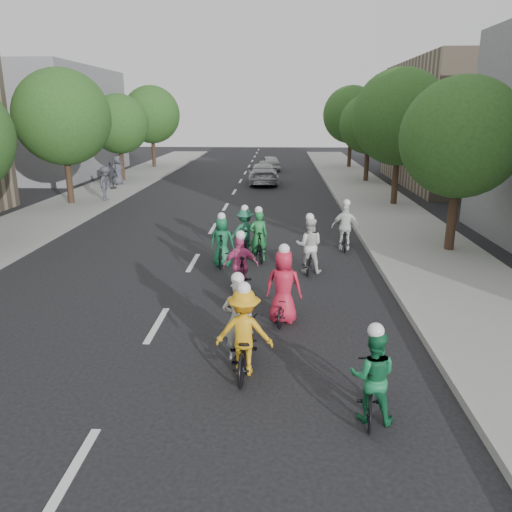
# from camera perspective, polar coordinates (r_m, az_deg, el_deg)

# --- Properties ---
(ground) EXTENTS (120.00, 120.00, 0.00)m
(ground) POSITION_cam_1_polar(r_m,az_deg,el_deg) (12.01, -11.24, -7.74)
(ground) COLOR black
(ground) RESTS_ON ground
(sidewalk_left) EXTENTS (4.00, 80.00, 0.15)m
(sidewalk_left) POSITION_cam_1_polar(r_m,az_deg,el_deg) (23.78, -24.45, 3.27)
(sidewalk_left) COLOR gray
(sidewalk_left) RESTS_ON ground
(curb_left) EXTENTS (0.18, 80.00, 0.18)m
(curb_left) POSITION_cam_1_polar(r_m,az_deg,el_deg) (22.96, -20.11, 3.36)
(curb_left) COLOR #999993
(curb_left) RESTS_ON ground
(sidewalk_right) EXTENTS (4.00, 80.00, 0.15)m
(sidewalk_right) POSITION_cam_1_polar(r_m,az_deg,el_deg) (21.79, 16.43, 3.00)
(sidewalk_right) COLOR gray
(sidewalk_right) RESTS_ON ground
(curb_right) EXTENTS (0.18, 80.00, 0.18)m
(curb_right) POSITION_cam_1_polar(r_m,az_deg,el_deg) (21.41, 11.35, 3.16)
(curb_right) COLOR #999993
(curb_right) RESTS_ON ground
(bldg_sw) EXTENTS (10.00, 14.00, 8.00)m
(bldg_sw) POSITION_cam_1_polar(r_m,az_deg,el_deg) (42.99, -23.95, 13.81)
(bldg_sw) COLOR slate
(bldg_sw) RESTS_ON ground
(bldg_se) EXTENTS (10.00, 14.00, 8.00)m
(bldg_se) POSITION_cam_1_polar(r_m,az_deg,el_deg) (37.06, 24.30, 13.59)
(bldg_se) COLOR gray
(bldg_se) RESTS_ON ground
(tree_l_3) EXTENTS (4.80, 4.80, 6.93)m
(tree_l_3) POSITION_cam_1_polar(r_m,az_deg,el_deg) (27.91, -21.24, 14.57)
(tree_l_3) COLOR black
(tree_l_3) RESTS_ON ground
(tree_l_4) EXTENTS (4.00, 4.00, 5.97)m
(tree_l_4) POSITION_cam_1_polar(r_m,az_deg,el_deg) (36.36, -15.39, 14.34)
(tree_l_4) COLOR black
(tree_l_4) RESTS_ON ground
(tree_l_5) EXTENTS (4.80, 4.80, 6.93)m
(tree_l_5) POSITION_cam_1_polar(r_m,az_deg,el_deg) (45.01, -11.86, 15.53)
(tree_l_5) COLOR black
(tree_l_5) RESTS_ON ground
(tree_r_0) EXTENTS (4.00, 4.00, 5.97)m
(tree_r_0) POSITION_cam_1_polar(r_m,az_deg,el_deg) (18.25, 22.38, 12.38)
(tree_r_0) COLOR black
(tree_r_0) RESTS_ON ground
(tree_r_1) EXTENTS (4.80, 4.80, 6.93)m
(tree_r_1) POSITION_cam_1_polar(r_m,az_deg,el_deg) (26.90, 16.14, 14.99)
(tree_r_1) COLOR black
(tree_r_1) RESTS_ON ground
(tree_r_2) EXTENTS (4.00, 4.00, 5.97)m
(tree_r_2) POSITION_cam_1_polar(r_m,az_deg,el_deg) (35.74, 12.79, 14.49)
(tree_r_2) COLOR black
(tree_r_2) RESTS_ON ground
(tree_r_3) EXTENTS (4.80, 4.80, 6.93)m
(tree_r_3) POSITION_cam_1_polar(r_m,az_deg,el_deg) (44.63, 10.86, 15.58)
(tree_r_3) COLOR black
(tree_r_3) RESTS_ON ground
(cyclist_0) EXTENTS (0.88, 1.85, 1.84)m
(cyclist_0) POSITION_cam_1_polar(r_m,az_deg,el_deg) (10.12, -2.01, -8.48)
(cyclist_0) COLOR black
(cyclist_0) RESTS_ON ground
(cyclist_1) EXTENTS (0.83, 1.59, 1.69)m
(cyclist_1) POSITION_cam_1_polar(r_m,az_deg,el_deg) (8.45, 13.06, -13.90)
(cyclist_1) COLOR black
(cyclist_1) RESTS_ON ground
(cyclist_2) EXTENTS (1.12, 1.90, 1.84)m
(cyclist_2) POSITION_cam_1_polar(r_m,az_deg,el_deg) (9.56, -1.34, -9.48)
(cyclist_2) COLOR black
(cyclist_2) RESTS_ON ground
(cyclist_3) EXTENTS (1.01, 1.94, 1.79)m
(cyclist_3) POSITION_cam_1_polar(r_m,az_deg,el_deg) (13.53, -1.73, -1.64)
(cyclist_3) COLOR black
(cyclist_3) RESTS_ON ground
(cyclist_4) EXTENTS (0.94, 1.61, 1.91)m
(cyclist_4) POSITION_cam_1_polar(r_m,az_deg,el_deg) (11.79, 3.15, -4.31)
(cyclist_4) COLOR black
(cyclist_4) RESTS_ON ground
(cyclist_5) EXTENTS (0.79, 1.75, 1.84)m
(cyclist_5) POSITION_cam_1_polar(r_m,az_deg,el_deg) (16.60, 0.30, 1.65)
(cyclist_5) COLOR black
(cyclist_5) RESTS_ON ground
(cyclist_6) EXTENTS (0.89, 1.67, 1.86)m
(cyclist_6) POSITION_cam_1_polar(r_m,az_deg,el_deg) (15.48, 6.05, 0.60)
(cyclist_6) COLOR black
(cyclist_6) RESTS_ON ground
(cyclist_7) EXTENTS (1.13, 1.58, 1.78)m
(cyclist_7) POSITION_cam_1_polar(r_m,az_deg,el_deg) (17.19, -1.27, 2.34)
(cyclist_7) COLOR black
(cyclist_7) RESTS_ON ground
(cyclist_8) EXTENTS (1.03, 1.67, 1.83)m
(cyclist_8) POSITION_cam_1_polar(r_m,az_deg,el_deg) (18.24, 10.15, 2.72)
(cyclist_8) COLOR black
(cyclist_8) RESTS_ON ground
(cyclist_9) EXTENTS (0.78, 1.79, 1.74)m
(cyclist_9) POSITION_cam_1_polar(r_m,az_deg,el_deg) (16.11, -3.87, 1.21)
(cyclist_9) COLOR black
(cyclist_9) RESTS_ON ground
(follow_car_lead) EXTENTS (2.24, 4.96, 1.41)m
(follow_car_lead) POSITION_cam_1_polar(r_m,az_deg,el_deg) (34.50, 0.82, 9.39)
(follow_car_lead) COLOR #A7A7AB
(follow_car_lead) RESTS_ON ground
(follow_car_trail) EXTENTS (2.12, 3.85, 1.24)m
(follow_car_trail) POSITION_cam_1_polar(r_m,az_deg,el_deg) (42.74, 1.57, 10.60)
(follow_car_trail) COLOR silver
(follow_car_trail) RESTS_ON ground
(spectator_0) EXTENTS (0.73, 1.21, 1.83)m
(spectator_0) POSITION_cam_1_polar(r_m,az_deg,el_deg) (28.32, -16.83, 7.94)
(spectator_0) COLOR #444650
(spectator_0) RESTS_ON sidewalk_left
(spectator_1) EXTENTS (0.78, 1.07, 1.69)m
(spectator_1) POSITION_cam_1_polar(r_m,az_deg,el_deg) (32.57, -16.19, 8.86)
(spectator_1) COLOR #454550
(spectator_1) RESTS_ON sidewalk_left
(spectator_2) EXTENTS (0.65, 0.95, 1.87)m
(spectator_2) POSITION_cam_1_polar(r_m,az_deg,el_deg) (34.25, -15.49, 9.40)
(spectator_2) COLOR #464651
(spectator_2) RESTS_ON sidewalk_left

